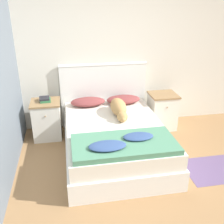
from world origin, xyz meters
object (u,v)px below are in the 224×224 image
(dog, at_px, (119,108))
(book_stack, at_px, (45,99))
(nightstand_right, at_px, (162,111))
(pillow_left, at_px, (88,102))
(bed, at_px, (114,139))
(nightstand_left, at_px, (47,119))
(pillow_right, at_px, (123,99))

(dog, relative_size, book_stack, 3.67)
(nightstand_right, distance_m, book_stack, 2.02)
(pillow_left, bearing_deg, book_stack, -176.25)
(bed, xyz_separation_m, pillow_left, (-0.30, 0.78, 0.31))
(nightstand_left, xyz_separation_m, pillow_right, (1.30, 0.07, 0.24))
(bed, distance_m, nightstand_right, 1.23)
(bed, height_order, dog, dog)
(nightstand_right, bearing_deg, bed, -144.47)
(pillow_right, bearing_deg, nightstand_left, -177.11)
(bed, distance_m, nightstand_left, 1.23)
(nightstand_right, distance_m, pillow_left, 1.32)
(pillow_left, bearing_deg, dog, -47.20)
(pillow_left, xyz_separation_m, pillow_right, (0.61, 0.00, 0.00))
(nightstand_left, relative_size, nightstand_right, 1.00)
(pillow_right, relative_size, book_stack, 2.91)
(pillow_left, xyz_separation_m, dog, (0.43, -0.47, 0.04))
(bed, distance_m, book_stack, 1.30)
(dog, bearing_deg, bed, -112.32)
(nightstand_left, bearing_deg, nightstand_right, 0.00)
(nightstand_right, distance_m, dog, 1.00)
(nightstand_left, bearing_deg, dog, -19.61)
(pillow_left, distance_m, pillow_right, 0.61)
(bed, bearing_deg, nightstand_left, 144.47)
(pillow_right, distance_m, book_stack, 1.30)
(bed, xyz_separation_m, nightstand_right, (1.00, 0.71, 0.08))
(dog, bearing_deg, nightstand_right, 24.75)
(nightstand_right, xyz_separation_m, pillow_right, (-0.69, 0.07, 0.24))
(pillow_right, relative_size, dog, 0.79)
(nightstand_left, bearing_deg, bed, -35.53)
(nightstand_right, height_order, dog, dog)
(pillow_right, bearing_deg, pillow_left, 180.00)
(book_stack, bearing_deg, pillow_right, 1.99)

